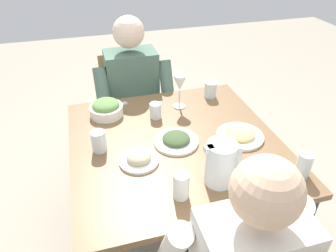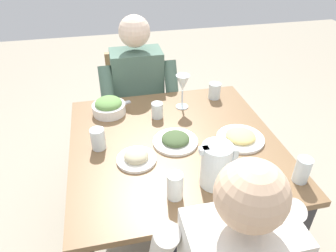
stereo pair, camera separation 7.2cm
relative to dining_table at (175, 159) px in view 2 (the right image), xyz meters
name	(u,v)px [view 2 (the right image)]	position (x,y,z in m)	size (l,w,h in m)	color
ground_plane	(174,236)	(0.00, 0.00, -0.62)	(8.00, 8.00, 0.00)	#9E937F
dining_table	(175,159)	(0.00, 0.00, 0.00)	(0.99, 0.99, 0.73)	brown
chair_far	(137,106)	(-0.09, 0.79, -0.14)	(0.40, 0.40, 0.86)	#997047
diner_far	(140,102)	(-0.09, 0.59, 0.01)	(0.48, 0.53, 1.15)	#4C6B5B
water_pitcher	(216,165)	(0.09, -0.30, 0.20)	(0.16, 0.12, 0.19)	silver
salad_bowl	(109,106)	(-0.29, 0.33, 0.15)	(0.18, 0.18, 0.09)	white
plate_beans	(136,157)	(-0.20, -0.10, 0.13)	(0.18, 0.18, 0.05)	white
plate_fries	(240,137)	(0.31, -0.05, 0.12)	(0.23, 0.23, 0.04)	white
plate_dolmas	(176,140)	(0.00, -0.01, 0.12)	(0.22, 0.22, 0.04)	white
water_glass_far_left	(157,110)	(-0.04, 0.24, 0.15)	(0.06, 0.06, 0.09)	silver
water_glass_near_right	(98,139)	(-0.36, 0.03, 0.16)	(0.07, 0.07, 0.10)	silver
water_glass_far_right	(302,170)	(0.44, -0.36, 0.16)	(0.06, 0.06, 0.11)	silver
water_glass_center	(215,91)	(0.33, 0.37, 0.15)	(0.07, 0.07, 0.09)	silver
water_glass_near_left	(175,186)	(-0.08, -0.34, 0.16)	(0.06, 0.06, 0.11)	silver
wine_glass	(183,85)	(0.12, 0.31, 0.25)	(0.08, 0.08, 0.20)	silver
fork_near	(117,105)	(-0.25, 0.40, 0.11)	(0.17, 0.03, 0.01)	silver
knife_near	(265,194)	(0.26, -0.41, 0.11)	(0.18, 0.02, 0.01)	silver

